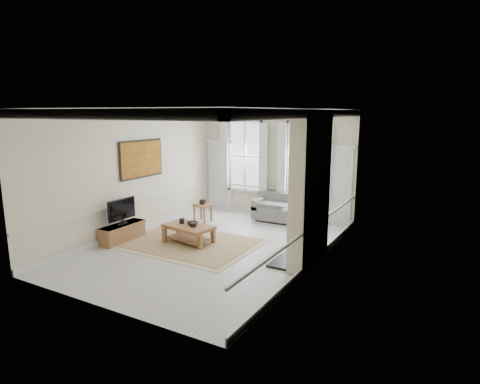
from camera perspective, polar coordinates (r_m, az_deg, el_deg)
The scene contains 23 objects.
floor at distance 10.18m, azimuth -3.79°, elevation -7.82°, with size 7.20×7.20×0.00m, color #B7B5AD.
ceiling at distance 9.62m, azimuth -4.06°, elevation 11.68°, with size 7.20×7.20×0.00m, color white.
back_wall at distance 12.88m, azimuth 4.95°, elevation 3.99°, with size 5.20×5.20×0.00m, color beige.
left_wall at distance 11.38m, azimuth -14.93°, elevation 2.68°, with size 7.20×7.20×0.00m, color beige.
right_wall at distance 8.62m, azimuth 10.66°, elevation 0.19°, with size 7.20×7.20×0.00m, color beige.
window_left at distance 13.28m, azimuth 0.74°, elevation 5.12°, with size 1.26×0.20×2.20m, color #B2BCC6, non-canonical shape.
window_right at distance 12.41m, azimuth 9.29°, elevation 4.54°, with size 1.26×0.20×2.20m, color #B2BCC6, non-canonical shape.
door_left at distance 13.89m, azimuth -2.87°, elevation 2.26°, with size 0.90×0.08×2.30m, color silver.
door_right at distance 12.23m, azimuth 13.59°, elevation 0.71°, with size 0.90×0.08×2.30m, color silver.
painting at distance 11.53m, azimuth -13.83°, elevation 4.59°, with size 0.05×1.66×1.06m, color #A7781C.
chimney_breast at distance 8.86m, azimuth 10.01°, elevation 0.52°, with size 0.35×1.70×3.38m, color beige.
hearth at distance 9.46m, azimuth 7.21°, elevation -9.25°, with size 0.55×1.50×0.05m, color black.
fireplace at distance 9.17m, azimuth 8.47°, elevation -5.30°, with size 0.21×1.45×1.33m.
mirror at distance 8.88m, azimuth 8.78°, elevation 2.87°, with size 0.06×1.26×1.06m, color #B78D32.
sofa at distance 12.47m, azimuth 6.15°, elevation -2.58°, with size 1.75×0.85×0.84m.
side_table at distance 12.38m, azimuth -5.33°, elevation -2.22°, with size 0.55×0.55×0.56m.
rug at distance 10.54m, azimuth -7.27°, elevation -7.16°, with size 3.50×2.60×0.02m, color olive.
coffee_table at distance 10.42m, azimuth -7.33°, elevation -5.14°, with size 1.38×0.94×0.48m.
ceramic_pot_a at distance 10.57m, azimuth -8.27°, elevation -4.09°, with size 0.14×0.14×0.14m, color black.
ceramic_pot_b at distance 10.23m, azimuth -6.61°, elevation -4.65°, with size 0.15×0.15×0.11m, color black.
bowl at distance 10.44m, azimuth -6.79°, elevation -4.44°, with size 0.28×0.28×0.07m, color black.
tv_stand at distance 10.99m, azimuth -16.36°, elevation -5.57°, with size 0.41×1.28×0.46m, color brown.
tv at distance 10.81m, azimuth -16.46°, elevation -2.42°, with size 0.08×0.90×0.68m.
Camera 1 is at (5.31, -8.02, 3.34)m, focal length 30.00 mm.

